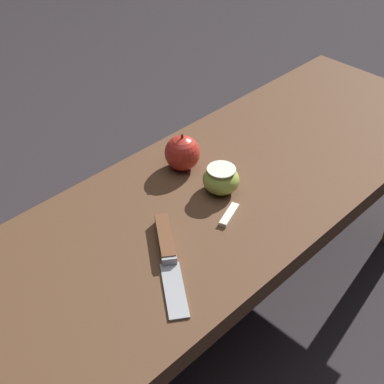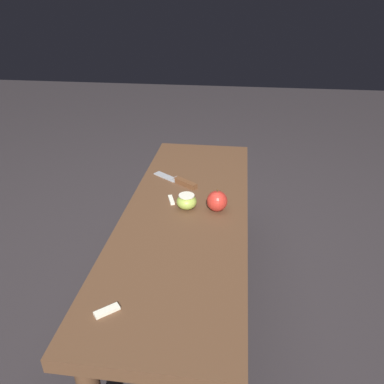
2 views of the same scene
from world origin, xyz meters
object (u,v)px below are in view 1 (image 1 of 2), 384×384
(knife, at_px, (167,250))
(apple_whole, at_px, (182,153))
(wooden_bench, at_px, (224,210))
(apple_cut, at_px, (222,180))

(knife, xyz_separation_m, apple_whole, (0.19, 0.16, 0.03))
(knife, distance_m, apple_whole, 0.25)
(apple_whole, bearing_deg, wooden_bench, -82.06)
(apple_whole, relative_size, apple_cut, 1.15)
(apple_cut, bearing_deg, wooden_bench, 8.77)
(wooden_bench, relative_size, apple_whole, 15.59)
(wooden_bench, distance_m, knife, 0.22)
(apple_cut, bearing_deg, knife, -165.35)
(knife, xyz_separation_m, apple_cut, (0.19, 0.05, 0.02))
(wooden_bench, bearing_deg, apple_whole, 97.94)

